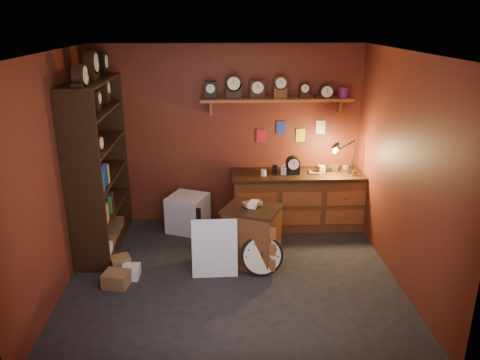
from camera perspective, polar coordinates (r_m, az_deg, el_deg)
name	(u,v)px	position (r m, az deg, el deg)	size (l,w,h in m)	color
floor	(233,277)	(5.94, -0.90, -11.69)	(4.00, 4.00, 0.00)	black
room_shell	(235,140)	(5.37, -0.56, 4.90)	(4.02, 3.62, 2.71)	maroon
shelving_unit	(96,159)	(6.54, -17.18, 2.42)	(0.47, 1.60, 2.58)	black
workbench	(298,197)	(7.15, 7.13, -2.01)	(2.03, 0.66, 1.36)	brown
low_cabinet	(252,233)	(6.05, 1.45, -6.51)	(0.85, 0.80, 0.86)	brown
big_round_clock	(262,255)	(5.88, 2.69, -9.16)	(0.53, 0.17, 0.53)	black
white_panel	(215,274)	(5.99, -3.04, -11.39)	(0.56, 0.02, 0.75)	silver
mini_fridge	(188,213)	(7.07, -6.37, -4.02)	(0.68, 0.71, 0.54)	silver
floor_box_a	(116,279)	(5.90, -14.83, -11.60)	(0.29, 0.25, 0.18)	brown
floor_box_b	(131,272)	(6.06, -13.19, -10.86)	(0.22, 0.26, 0.13)	white
floor_box_c	(121,263)	(6.24, -14.36, -9.77)	(0.24, 0.20, 0.18)	brown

